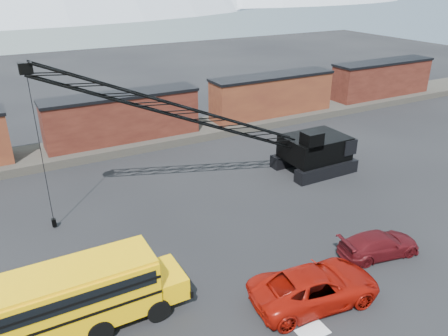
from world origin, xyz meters
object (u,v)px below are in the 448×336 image
object	(u,v)px
school_bus	(45,306)
crawler_crane	(211,120)
red_pickup	(315,286)
maroon_suv	(379,244)

from	to	relation	value
school_bus	crawler_crane	bearing A→B (deg)	36.10
red_pickup	crawler_crane	size ratio (longest dim) A/B	0.28
school_bus	red_pickup	size ratio (longest dim) A/B	1.84
red_pickup	maroon_suv	world-z (taller)	red_pickup
red_pickup	crawler_crane	bearing A→B (deg)	3.17
crawler_crane	red_pickup	bearing A→B (deg)	-94.40
crawler_crane	maroon_suv	bearing A→B (deg)	-67.85
school_bus	red_pickup	bearing A→B (deg)	-17.16
maroon_suv	crawler_crane	bearing A→B (deg)	32.17
red_pickup	maroon_suv	distance (m)	5.72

